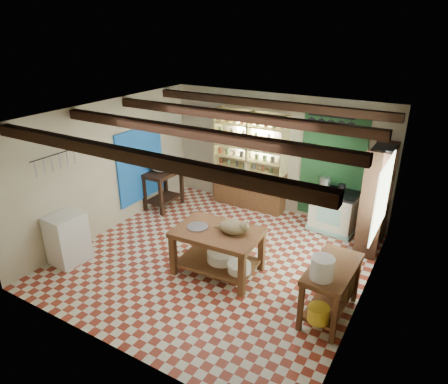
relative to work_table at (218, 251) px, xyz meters
The scene contains 30 objects.
floor 0.57m from the work_table, 125.21° to the left, with size 5.00×5.00×0.02m, color maroon.
ceiling 2.24m from the work_table, 125.21° to the left, with size 5.00×5.00×0.02m, color #4E4E54.
wall_back 2.98m from the work_table, 94.66° to the left, with size 5.00×0.04×2.60m, color beige.
wall_front 2.36m from the work_table, 96.05° to the right, with size 5.00×0.04×2.60m, color beige.
wall_left 2.89m from the work_table, behind, with size 0.04×5.00×2.60m, color beige.
wall_right 2.46m from the work_table, ahead, with size 0.04×5.00×2.60m, color beige.
ceiling_beams 2.12m from the work_table, 125.21° to the left, with size 5.00×3.80×0.15m, color #321C11.
blue_wall_patch 3.05m from the work_table, 155.57° to the left, with size 0.04×1.40×1.60m, color blue.
green_wall_patch 3.10m from the work_table, 69.97° to the left, with size 1.30×0.04×2.30m, color #21542A.
window_back 3.18m from the work_table, 104.59° to the left, with size 0.90×0.02×0.80m, color silver.
window_right 2.80m from the work_table, 30.52° to the left, with size 0.02×1.30×1.20m, color silver.
utensil_rail 3.13m from the work_table, 161.88° to the right, with size 0.06×0.90×0.28m, color black.
pot_rack 3.14m from the work_table, 66.78° to the left, with size 0.86×0.12×0.36m, color black.
shelving_unit 2.84m from the work_table, 106.49° to the left, with size 1.70×0.34×2.20m, color #CFBC77.
tall_rack 3.01m from the work_table, 46.05° to the left, with size 0.40×0.86×2.00m, color #321C11.
work_table is the anchor object (origin of this frame).
stove 2.77m from the work_table, 63.34° to the left, with size 0.87×0.59×0.85m, color white.
prep_table 2.91m from the work_table, 146.54° to the left, with size 0.59×0.86×0.87m, color #321C11.
white_cabinet 2.66m from the work_table, 156.90° to the right, with size 0.50×0.60×0.90m, color white.
right_counter 1.95m from the work_table, ahead, with size 0.58×1.15×0.83m, color brown.
cat 0.56m from the work_table, 14.69° to the left, with size 0.46×0.35×0.21m, color #8F7D53.
steel_tray 0.54m from the work_table, 168.49° to the right, with size 0.36×0.36×0.02m, color #A7A7AE.
basin_large 0.12m from the work_table, 48.38° to the left, with size 0.50×0.50×0.17m, color white.
basin_small 0.48m from the work_table, ahead, with size 0.39×0.39×0.13m, color white.
kettle_left 2.75m from the work_table, 68.29° to the left, with size 0.21×0.21×0.25m, color #A7A7AE.
kettle_right 2.86m from the work_table, 61.45° to the left, with size 0.14×0.14×0.18m, color black.
enamel_bowl 2.97m from the work_table, 146.54° to the left, with size 0.49×0.49×0.25m, color white.
white_bucket 2.03m from the work_table, 13.71° to the right, with size 0.31×0.31×0.31m, color white.
wicker_basket 1.97m from the work_table, ahead, with size 0.45×0.36×0.31m, color olive.
yellow_tub 2.02m from the work_table, 16.20° to the right, with size 0.29×0.29×0.22m, color yellow.
Camera 1 is at (3.25, -5.23, 3.95)m, focal length 32.00 mm.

